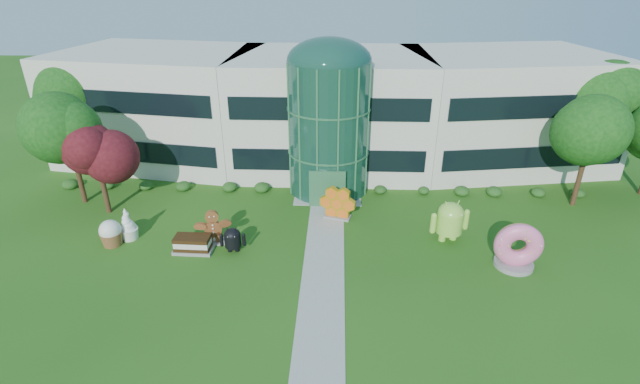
# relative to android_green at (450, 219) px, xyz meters

# --- Properties ---
(ground) EXTENTS (140.00, 140.00, 0.00)m
(ground) POSITION_rel_android_green_xyz_m (-7.81, -4.74, -1.52)
(ground) COLOR #215114
(ground) RESTS_ON ground
(building) EXTENTS (46.00, 15.00, 9.30)m
(building) POSITION_rel_android_green_xyz_m (-7.81, 13.26, 3.13)
(building) COLOR beige
(building) RESTS_ON ground
(atrium) EXTENTS (6.00, 6.00, 9.80)m
(atrium) POSITION_rel_android_green_xyz_m (-7.81, 7.26, 3.38)
(atrium) COLOR #194738
(atrium) RESTS_ON ground
(walkway) EXTENTS (2.40, 20.00, 0.04)m
(walkway) POSITION_rel_android_green_xyz_m (-7.81, -2.74, -1.50)
(walkway) COLOR #9E9E93
(walkway) RESTS_ON ground
(tree_red) EXTENTS (4.00, 4.00, 6.00)m
(tree_red) POSITION_rel_android_green_xyz_m (-23.31, 2.76, 1.48)
(tree_red) COLOR #3F0C14
(tree_red) RESTS_ON ground
(trees_backdrop) EXTENTS (52.00, 8.00, 8.40)m
(trees_backdrop) POSITION_rel_android_green_xyz_m (-7.81, 8.26, 2.68)
(trees_backdrop) COLOR #104010
(trees_backdrop) RESTS_ON ground
(android_green) EXTENTS (3.05, 2.41, 3.05)m
(android_green) POSITION_rel_android_green_xyz_m (0.00, 0.00, 0.00)
(android_green) COLOR #95D945
(android_green) RESTS_ON ground
(android_black) EXTENTS (1.72, 1.24, 1.84)m
(android_black) POSITION_rel_android_green_xyz_m (-13.39, -1.89, -0.60)
(android_black) COLOR black
(android_black) RESTS_ON ground
(donut) EXTENTS (2.89, 1.59, 2.89)m
(donut) POSITION_rel_android_green_xyz_m (3.25, -2.76, -0.08)
(donut) COLOR #D35090
(donut) RESTS_ON ground
(gingerbread) EXTENTS (2.69, 1.59, 2.33)m
(gingerbread) POSITION_rel_android_green_xyz_m (-14.79, -1.00, -0.36)
(gingerbread) COLOR brown
(gingerbread) RESTS_ON ground
(ice_cream_sandwich) EXTENTS (2.39, 1.25, 1.05)m
(ice_cream_sandwich) POSITION_rel_android_green_xyz_m (-15.84, -2.02, -1.00)
(ice_cream_sandwich) COLOR black
(ice_cream_sandwich) RESTS_ON ground
(honeycomb) EXTENTS (2.81, 1.62, 2.08)m
(honeycomb) POSITION_rel_android_green_xyz_m (-7.05, 2.59, -0.48)
(honeycomb) COLOR orange
(honeycomb) RESTS_ON ground
(froyo) EXTENTS (1.58, 1.58, 2.15)m
(froyo) POSITION_rel_android_green_xyz_m (-20.35, -0.70, -0.45)
(froyo) COLOR white
(froyo) RESTS_ON ground
(cupcake) EXTENTS (1.73, 1.73, 1.71)m
(cupcake) POSITION_rel_android_green_xyz_m (-21.12, -1.46, -0.67)
(cupcake) COLOR white
(cupcake) RESTS_ON ground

